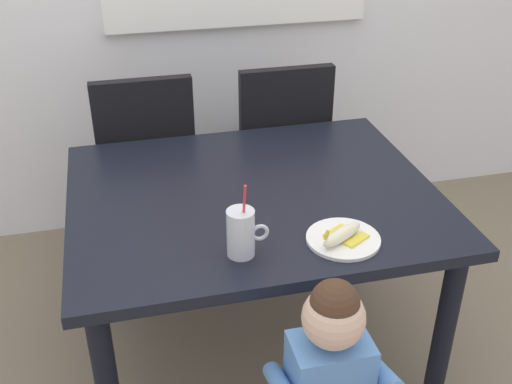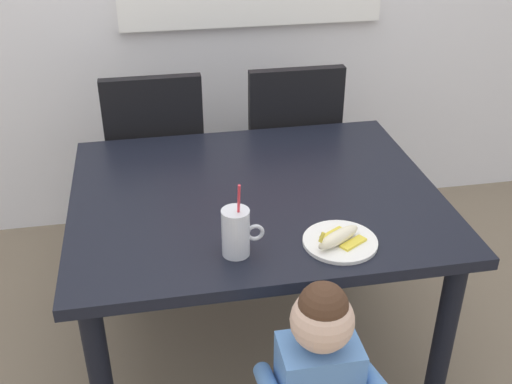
# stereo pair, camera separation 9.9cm
# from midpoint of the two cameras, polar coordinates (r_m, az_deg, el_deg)

# --- Properties ---
(ground_plane) EXTENTS (24.00, 24.00, 0.00)m
(ground_plane) POSITION_cam_midpoint_polar(r_m,az_deg,el_deg) (2.61, -1.32, -14.02)
(ground_plane) COLOR #7A6B56
(dining_table) EXTENTS (1.28, 1.05, 0.73)m
(dining_table) POSITION_cam_midpoint_polar(r_m,az_deg,el_deg) (2.22, -1.50, -2.09)
(dining_table) COLOR black
(dining_table) RESTS_ON ground
(dining_chair_left) EXTENTS (0.44, 0.44, 0.96)m
(dining_chair_left) POSITION_cam_midpoint_polar(r_m,az_deg,el_deg) (2.86, -11.03, 2.98)
(dining_chair_left) COLOR black
(dining_chair_left) RESTS_ON ground
(dining_chair_right) EXTENTS (0.44, 0.44, 0.96)m
(dining_chair_right) POSITION_cam_midpoint_polar(r_m,az_deg,el_deg) (2.94, 1.10, 4.29)
(dining_chair_right) COLOR black
(dining_chair_right) RESTS_ON ground
(toddler_standing) EXTENTS (0.33, 0.24, 0.84)m
(toddler_standing) POSITION_cam_midpoint_polar(r_m,az_deg,el_deg) (1.78, 5.12, -16.32)
(toddler_standing) COLOR #3F4760
(toddler_standing) RESTS_ON ground
(milk_cup) EXTENTS (0.13, 0.08, 0.25)m
(milk_cup) POSITION_cam_midpoint_polar(r_m,az_deg,el_deg) (1.82, -2.93, -4.02)
(milk_cup) COLOR silver
(milk_cup) RESTS_ON dining_table
(snack_plate) EXTENTS (0.23, 0.23, 0.01)m
(snack_plate) POSITION_cam_midpoint_polar(r_m,az_deg,el_deg) (1.92, 6.58, -4.34)
(snack_plate) COLOR white
(snack_plate) RESTS_ON dining_table
(peeled_banana) EXTENTS (0.17, 0.14, 0.07)m
(peeled_banana) POSITION_cam_midpoint_polar(r_m,az_deg,el_deg) (1.90, 6.47, -3.95)
(peeled_banana) COLOR #F4EAC6
(peeled_banana) RESTS_ON snack_plate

